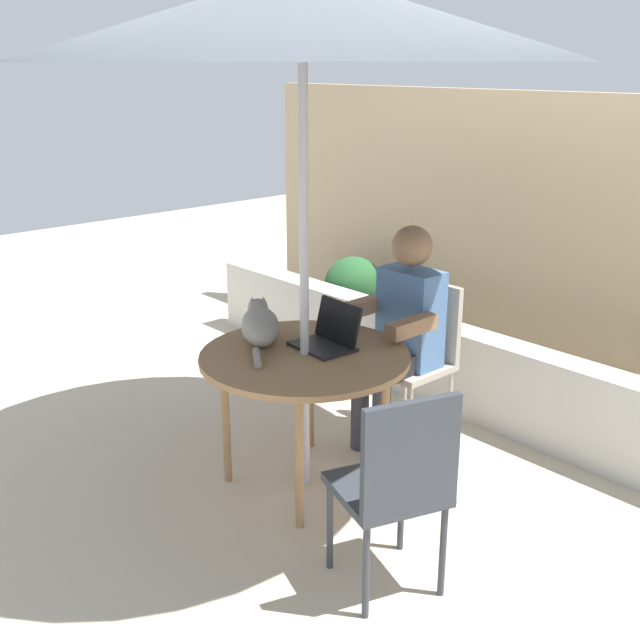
{
  "coord_description": "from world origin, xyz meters",
  "views": [
    {
      "loc": [
        2.65,
        -2.3,
        2.05
      ],
      "look_at": [
        0.0,
        0.1,
        0.86
      ],
      "focal_mm": 43.5,
      "sensor_mm": 36.0,
      "label": 1
    }
  ],
  "objects_px": {
    "patio_table": "(305,365)",
    "person_seated": "(401,325)",
    "chair_empty": "(397,479)",
    "potted_plant_near_fence": "(353,297)",
    "cat": "(260,325)",
    "chair_occupied": "(419,347)",
    "patio_umbrella": "(302,16)",
    "laptop": "(331,334)"
  },
  "relations": [
    {
      "from": "chair_empty",
      "to": "potted_plant_near_fence",
      "type": "xyz_separation_m",
      "value": [
        -2.17,
        1.91,
        -0.14
      ]
    },
    {
      "from": "patio_table",
      "to": "laptop",
      "type": "relative_size",
      "value": 3.26
    },
    {
      "from": "patio_umbrella",
      "to": "chair_occupied",
      "type": "bearing_deg",
      "value": 90.0
    },
    {
      "from": "patio_table",
      "to": "chair_occupied",
      "type": "distance_m",
      "value": 0.86
    },
    {
      "from": "patio_table",
      "to": "chair_empty",
      "type": "bearing_deg",
      "value": -19.08
    },
    {
      "from": "patio_table",
      "to": "chair_empty",
      "type": "xyz_separation_m",
      "value": [
        0.9,
        -0.31,
        -0.12
      ]
    },
    {
      "from": "patio_table",
      "to": "person_seated",
      "type": "relative_size",
      "value": 0.83
    },
    {
      "from": "chair_occupied",
      "to": "cat",
      "type": "relative_size",
      "value": 1.66
    },
    {
      "from": "chair_occupied",
      "to": "cat",
      "type": "distance_m",
      "value": 0.98
    },
    {
      "from": "patio_umbrella",
      "to": "laptop",
      "type": "xyz_separation_m",
      "value": [
        0.0,
        0.17,
        -1.46
      ]
    },
    {
      "from": "cat",
      "to": "potted_plant_near_fence",
      "type": "height_order",
      "value": "cat"
    },
    {
      "from": "chair_occupied",
      "to": "potted_plant_near_fence",
      "type": "height_order",
      "value": "chair_occupied"
    },
    {
      "from": "patio_table",
      "to": "potted_plant_near_fence",
      "type": "relative_size",
      "value": 1.49
    },
    {
      "from": "person_seated",
      "to": "cat",
      "type": "xyz_separation_m",
      "value": [
        -0.29,
        -0.74,
        0.1
      ]
    },
    {
      "from": "potted_plant_near_fence",
      "to": "patio_table",
      "type": "bearing_deg",
      "value": -51.28
    },
    {
      "from": "chair_occupied",
      "to": "patio_umbrella",
      "type": "bearing_deg",
      "value": -90.0
    },
    {
      "from": "person_seated",
      "to": "patio_table",
      "type": "bearing_deg",
      "value": -90.0
    },
    {
      "from": "patio_umbrella",
      "to": "person_seated",
      "type": "xyz_separation_m",
      "value": [
        0.0,
        0.7,
        -1.54
      ]
    },
    {
      "from": "patio_table",
      "to": "laptop",
      "type": "xyz_separation_m",
      "value": [
        0.0,
        0.17,
        0.12
      ]
    },
    {
      "from": "potted_plant_near_fence",
      "to": "chair_occupied",
      "type": "bearing_deg",
      "value": -30.08
    },
    {
      "from": "patio_table",
      "to": "chair_occupied",
      "type": "relative_size",
      "value": 1.15
    },
    {
      "from": "patio_table",
      "to": "cat",
      "type": "height_order",
      "value": "cat"
    },
    {
      "from": "patio_umbrella",
      "to": "patio_table",
      "type": "bearing_deg",
      "value": 0.0
    },
    {
      "from": "chair_occupied",
      "to": "laptop",
      "type": "xyz_separation_m",
      "value": [
        0.0,
        -0.68,
        0.24
      ]
    },
    {
      "from": "chair_occupied",
      "to": "potted_plant_near_fence",
      "type": "relative_size",
      "value": 1.3
    },
    {
      "from": "chair_empty",
      "to": "person_seated",
      "type": "relative_size",
      "value": 0.72
    },
    {
      "from": "chair_empty",
      "to": "potted_plant_near_fence",
      "type": "relative_size",
      "value": 1.3
    },
    {
      "from": "patio_table",
      "to": "person_seated",
      "type": "xyz_separation_m",
      "value": [
        0.0,
        0.7,
        0.04
      ]
    },
    {
      "from": "patio_table",
      "to": "cat",
      "type": "xyz_separation_m",
      "value": [
        -0.29,
        -0.04,
        0.14
      ]
    },
    {
      "from": "chair_occupied",
      "to": "cat",
      "type": "xyz_separation_m",
      "value": [
        -0.29,
        -0.9,
        0.27
      ]
    },
    {
      "from": "chair_empty",
      "to": "laptop",
      "type": "height_order",
      "value": "laptop"
    },
    {
      "from": "chair_empty",
      "to": "chair_occupied",
      "type": "bearing_deg",
      "value": 127.57
    },
    {
      "from": "patio_table",
      "to": "person_seated",
      "type": "height_order",
      "value": "person_seated"
    },
    {
      "from": "chair_occupied",
      "to": "chair_empty",
      "type": "height_order",
      "value": "same"
    },
    {
      "from": "potted_plant_near_fence",
      "to": "chair_empty",
      "type": "bearing_deg",
      "value": -41.22
    },
    {
      "from": "patio_umbrella",
      "to": "potted_plant_near_fence",
      "type": "xyz_separation_m",
      "value": [
        -1.28,
        1.6,
        -1.85
      ]
    },
    {
      "from": "chair_empty",
      "to": "potted_plant_near_fence",
      "type": "bearing_deg",
      "value": 138.78
    },
    {
      "from": "laptop",
      "to": "potted_plant_near_fence",
      "type": "distance_m",
      "value": 1.95
    },
    {
      "from": "cat",
      "to": "chair_occupied",
      "type": "bearing_deg",
      "value": 71.94
    },
    {
      "from": "patio_table",
      "to": "person_seated",
      "type": "bearing_deg",
      "value": 90.0
    },
    {
      "from": "laptop",
      "to": "chair_empty",
      "type": "bearing_deg",
      "value": -28.22
    },
    {
      "from": "patio_umbrella",
      "to": "laptop",
      "type": "bearing_deg",
      "value": 89.75
    }
  ]
}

